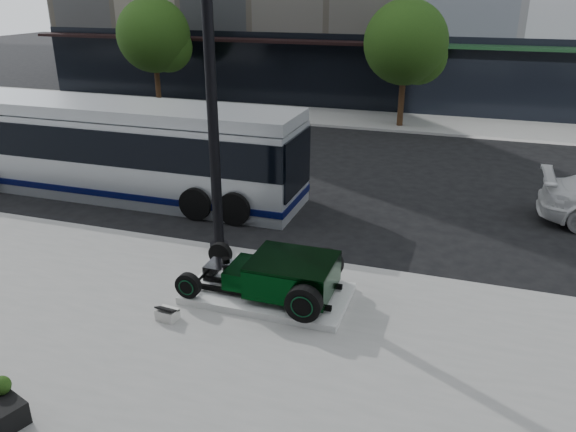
% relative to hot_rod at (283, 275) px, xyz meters
% --- Properties ---
extents(ground, '(120.00, 120.00, 0.00)m').
position_rel_hot_rod_xyz_m(ground, '(-0.97, 4.04, -0.70)').
color(ground, black).
rests_on(ground, ground).
extents(sidewalk_far, '(70.00, 4.00, 0.12)m').
position_rel_hot_rod_xyz_m(sidewalk_far, '(-0.97, 18.04, -0.64)').
color(sidewalk_far, gray).
rests_on(sidewalk_far, ground).
extents(street_trees, '(29.80, 3.80, 5.70)m').
position_rel_hot_rod_xyz_m(street_trees, '(0.18, 17.12, 3.07)').
color(street_trees, black).
rests_on(street_trees, sidewalk_far).
extents(display_plinth, '(3.40, 1.80, 0.15)m').
position_rel_hot_rod_xyz_m(display_plinth, '(-0.33, -0.00, -0.50)').
color(display_plinth, silver).
rests_on(display_plinth, sidewalk_near).
extents(hot_rod, '(3.22, 2.00, 0.81)m').
position_rel_hot_rod_xyz_m(hot_rod, '(0.00, 0.00, 0.00)').
color(hot_rod, black).
rests_on(hot_rod, display_plinth).
extents(info_plaque, '(0.43, 0.34, 0.31)m').
position_rel_hot_rod_xyz_m(info_plaque, '(-1.90, -1.46, -0.45)').
color(info_plaque, silver).
rests_on(info_plaque, sidewalk_near).
extents(lamppost, '(0.46, 0.46, 8.32)m').
position_rel_hot_rod_xyz_m(lamppost, '(-2.26, 1.72, 3.27)').
color(lamppost, black).
rests_on(lamppost, sidewalk_near).
extents(transit_bus, '(12.12, 2.88, 2.92)m').
position_rel_hot_rod_xyz_m(transit_bus, '(-7.26, 4.95, 0.79)').
color(transit_bus, silver).
rests_on(transit_bus, ground).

